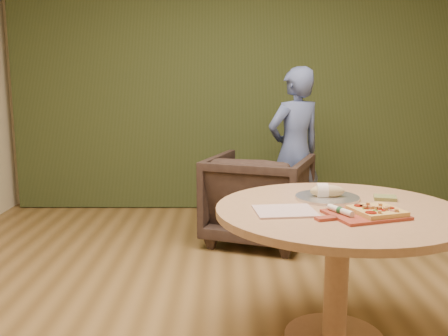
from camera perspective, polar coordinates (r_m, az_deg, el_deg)
room_shell at (r=2.55m, az=2.52°, el=9.85°), size 5.04×6.04×2.84m
curtain at (r=5.45m, az=1.33°, el=9.95°), size 4.80×0.14×2.78m
pedestal_table at (r=2.72m, az=12.92°, el=-7.32°), size 1.29×1.29×0.75m
pizza_paddle at (r=2.54m, az=15.67°, el=-5.17°), size 0.47×0.38×0.01m
flatbread_pizza at (r=2.56m, az=17.05°, el=-4.68°), size 0.28×0.28×0.04m
cutlery_roll at (r=2.51m, az=13.15°, el=-4.73°), size 0.11×0.19×0.03m
newspaper at (r=2.54m, az=6.96°, el=-4.91°), size 0.33×0.28×0.01m
serving_tray at (r=2.86m, az=11.71°, el=-3.31°), size 0.36×0.36×0.02m
bread_roll at (r=2.85m, az=11.56°, el=-2.61°), size 0.19×0.09×0.09m
green_packet at (r=2.92m, az=17.93°, el=-3.26°), size 0.14×0.12×0.02m
armchair at (r=4.37m, az=4.03°, el=-2.96°), size 1.04×1.01×0.85m
person_standing at (r=4.59m, az=8.07°, el=1.87°), size 0.66×0.59×1.53m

